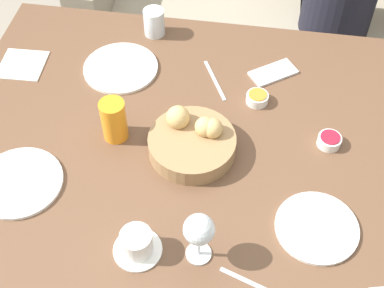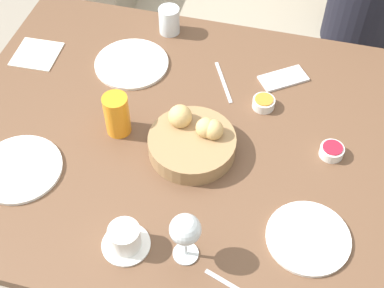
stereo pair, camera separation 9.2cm
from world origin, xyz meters
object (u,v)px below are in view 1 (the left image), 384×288
couch (254,22)px  knife_silver (215,80)px  seated_person (337,10)px  plate_far_center (121,68)px  jam_bowl_berry (329,141)px  juice_glass (114,120)px  cell_phone (273,73)px  plate_near_right (317,227)px  coffee_cup (137,244)px  plate_near_left (19,182)px  bread_basket (192,141)px  water_tumbler (154,22)px  jam_bowl_honey (257,98)px  napkin (22,65)px  fork_silver (256,285)px  wine_glass (199,231)px

couch → knife_silver: size_ratio=9.12×
seated_person → plate_far_center: size_ratio=5.13×
jam_bowl_berry → plate_far_center: bearing=162.1°
juice_glass → cell_phone: bearing=37.4°
plate_near_right → knife_silver: plate_near_right is taller
coffee_cup → jam_bowl_berry: coffee_cup is taller
cell_phone → plate_near_left: bearing=-140.3°
bread_basket → seated_person: bearing=65.5°
water_tumbler → jam_bowl_honey: 0.47m
napkin → fork_silver: bearing=-38.4°
plate_far_center → fork_silver: (0.50, -0.68, -0.00)m
juice_glass → coffee_cup: size_ratio=1.08×
plate_far_center → juice_glass: juice_glass is taller
napkin → cell_phone: size_ratio=0.91×
wine_glass → coffee_cup: wine_glass is taller
plate_near_left → wine_glass: wine_glass is taller
wine_glass → napkin: (-0.67, 0.59, -0.11)m
water_tumbler → coffee_cup: (0.13, -0.83, -0.01)m
napkin → plate_far_center: bearing=5.7°
plate_near_right → knife_silver: size_ratio=1.24×
plate_near_left → napkin: 0.48m
cell_phone → jam_bowl_berry: bearing=-57.2°
seated_person → fork_silver: 1.44m
seated_person → napkin: seated_person is taller
plate_near_right → juice_glass: (-0.58, 0.22, 0.06)m
cell_phone → napkin: bearing=-173.8°
jam_bowl_honey → knife_silver: jam_bowl_honey is taller
seated_person → juice_glass: seated_person is taller
juice_glass → napkin: bearing=147.0°
couch → water_tumbler: couch is taller
napkin → cell_phone: (0.81, 0.09, 0.00)m
plate_far_center → wine_glass: wine_glass is taller
juice_glass → water_tumbler: 0.47m
fork_silver → juice_glass: bearing=137.6°
plate_near_right → bread_basket: bearing=149.5°
plate_near_left → jam_bowl_honey: 0.73m
couch → seated_person: (0.34, -0.15, 0.22)m
plate_far_center → juice_glass: size_ratio=1.83×
bread_basket → plate_near_left: (-0.44, -0.19, -0.03)m
coffee_cup → couch: bearing=82.4°
coffee_cup → napkin: 0.80m
wine_glass → fork_silver: bearing=-22.5°
seated_person → plate_near_left: 1.53m
plate_near_left → knife_silver: (0.47, 0.48, -0.00)m
plate_near_left → fork_silver: bearing=-16.5°
seated_person → bread_basket: 1.14m
coffee_cup → jam_bowl_honey: size_ratio=1.80×
plate_near_right → juice_glass: bearing=158.9°
seated_person → plate_near_right: 1.25m
plate_near_left → juice_glass: size_ratio=1.80×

